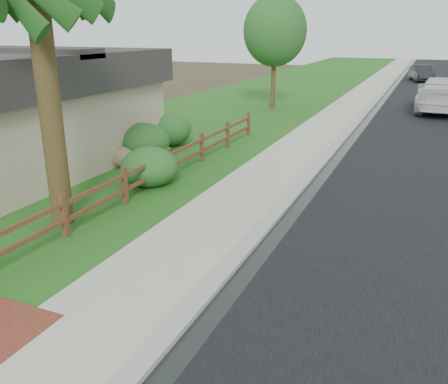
% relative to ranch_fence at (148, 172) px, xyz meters
% --- Properties ---
extents(ground, '(120.00, 120.00, 0.00)m').
position_rel_ranch_fence_xyz_m(ground, '(3.60, -6.40, -0.62)').
color(ground, '#3A3420').
extents(road, '(8.00, 90.00, 0.02)m').
position_rel_ranch_fence_xyz_m(road, '(8.20, 28.60, -0.61)').
color(road, black).
rests_on(road, ground).
extents(curb, '(0.40, 90.00, 0.12)m').
position_rel_ranch_fence_xyz_m(curb, '(4.00, 28.60, -0.56)').
color(curb, gray).
rests_on(curb, ground).
extents(wet_gutter, '(0.50, 90.00, 0.00)m').
position_rel_ranch_fence_xyz_m(wet_gutter, '(4.35, 28.60, -0.60)').
color(wet_gutter, black).
rests_on(wet_gutter, road).
extents(sidewalk, '(2.20, 90.00, 0.10)m').
position_rel_ranch_fence_xyz_m(sidewalk, '(2.70, 28.60, -0.57)').
color(sidewalk, '#ACA896').
rests_on(sidewalk, ground).
extents(grass_strip, '(1.60, 90.00, 0.06)m').
position_rel_ranch_fence_xyz_m(grass_strip, '(0.80, 28.60, -0.59)').
color(grass_strip, '#1E5117').
rests_on(grass_strip, ground).
extents(lawn_near, '(9.00, 90.00, 0.04)m').
position_rel_ranch_fence_xyz_m(lawn_near, '(-4.40, 28.60, -0.60)').
color(lawn_near, '#1E5117').
rests_on(lawn_near, ground).
extents(ranch_fence, '(0.12, 16.92, 1.10)m').
position_rel_ranch_fence_xyz_m(ranch_fence, '(0.00, 0.00, 0.00)').
color(ranch_fence, '#502B1A').
rests_on(ranch_fence, ground).
extents(white_suv, '(2.77, 6.81, 1.98)m').
position_rel_ranch_fence_xyz_m(white_suv, '(7.94, 19.35, 0.39)').
color(white_suv, silver).
rests_on(white_suv, road).
extents(dark_car_far, '(2.48, 4.61, 1.44)m').
position_rel_ranch_fence_xyz_m(dark_car_far, '(6.31, 37.32, 0.12)').
color(dark_car_far, black).
rests_on(dark_car_far, road).
extents(boulder, '(1.34, 1.18, 0.75)m').
position_rel_ranch_fence_xyz_m(boulder, '(-2.40, 1.94, -0.24)').
color(boulder, brown).
rests_on(boulder, ground).
extents(shrub_b, '(2.21, 2.21, 1.22)m').
position_rel_ranch_fence_xyz_m(shrub_b, '(-0.30, 0.55, -0.01)').
color(shrub_b, '#1B4C20').
rests_on(shrub_b, ground).
extents(shrub_c, '(2.00, 2.00, 1.39)m').
position_rel_ranch_fence_xyz_m(shrub_c, '(-2.43, 5.40, 0.08)').
color(shrub_c, '#1B4C20').
rests_on(shrub_c, ground).
extents(shrub_d, '(2.26, 2.26, 1.37)m').
position_rel_ranch_fence_xyz_m(shrub_d, '(-2.18, 3.12, 0.07)').
color(shrub_d, '#1B4C20').
rests_on(shrub_d, ground).
extents(tree_near_left, '(3.69, 3.69, 6.54)m').
position_rel_ranch_fence_xyz_m(tree_near_left, '(-1.44, 16.44, 3.88)').
color(tree_near_left, '#342515').
rests_on(tree_near_left, ground).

